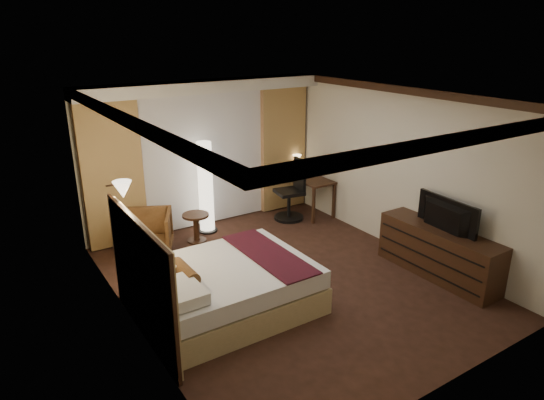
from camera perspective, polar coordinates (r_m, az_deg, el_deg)
floor at (r=7.32m, az=1.73°, el=-9.41°), size 4.50×5.50×0.01m
ceiling at (r=6.46m, az=1.98°, el=12.06°), size 4.50×5.50×0.01m
back_wall at (r=9.07m, az=-8.16°, el=5.36°), size 4.50×0.02×2.70m
left_wall at (r=5.86m, az=-16.57°, el=-3.27°), size 0.02×5.50×2.70m
right_wall at (r=8.21m, az=14.88°, el=3.40°), size 0.02×5.50×2.70m
crown_molding at (r=6.47m, az=1.97°, el=11.53°), size 4.50×5.50×0.12m
soffit at (r=8.62m, az=-7.84°, el=13.10°), size 4.50×0.50×0.20m
curtain_sheer at (r=9.02m, az=-7.92°, el=4.64°), size 2.48×0.04×2.45m
curtain_left_drape at (r=8.42m, az=-18.23°, el=2.75°), size 1.00×0.14×2.45m
curtain_right_drape at (r=9.79m, az=1.29°, el=6.00°), size 1.00×0.14×2.45m
wall_sconce at (r=6.40m, az=-17.17°, el=1.18°), size 0.24×0.24×0.24m
bed at (r=6.51m, az=-5.33°, el=-10.19°), size 2.18×1.70×0.64m
headboard at (r=5.95m, az=-14.96°, el=-9.15°), size 0.12×2.00×1.50m
armchair at (r=8.19m, az=-14.56°, el=-3.64°), size 1.03×1.01×0.81m
side_table at (r=8.57m, az=-8.90°, el=-3.25°), size 0.46×0.46×0.51m
floor_lamp at (r=8.77m, az=-7.81°, el=1.47°), size 0.36×0.36×1.69m
desk at (r=9.75m, az=4.27°, el=0.54°), size 0.55×1.10×0.75m
desk_lamp at (r=9.90m, az=2.94°, el=4.16°), size 0.18×0.18×0.34m
office_chair at (r=9.36m, az=2.02°, el=1.21°), size 0.67×0.67×1.20m
dresser at (r=7.70m, az=19.00°, el=-5.84°), size 0.50×1.94×0.76m
television at (r=7.43m, az=19.43°, el=-1.08°), size 0.70×1.12×0.14m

